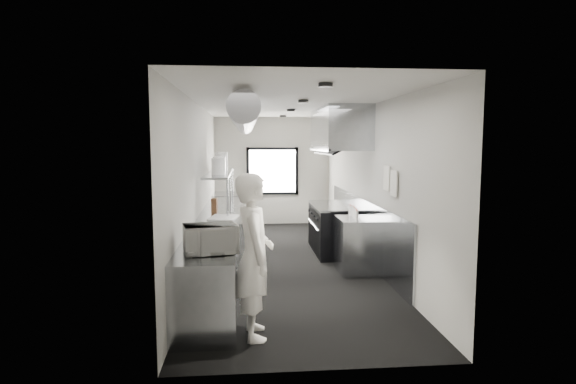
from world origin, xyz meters
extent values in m
cube|color=black|center=(0.00, 0.00, 0.00)|extent=(3.00, 8.00, 0.01)
cube|color=silver|center=(0.00, 0.00, 2.80)|extent=(3.00, 8.00, 0.01)
cube|color=#B5B3AC|center=(0.00, 4.00, 1.40)|extent=(3.00, 0.02, 2.80)
cube|color=#B5B3AC|center=(0.00, -4.00, 1.40)|extent=(3.00, 0.02, 2.80)
cube|color=#B5B3AC|center=(-1.50, 0.00, 1.40)|extent=(0.02, 8.00, 2.80)
cube|color=#B5B3AC|center=(1.50, 0.00, 1.40)|extent=(0.02, 8.00, 2.80)
cube|color=#959CA2|center=(1.48, 0.30, 0.55)|extent=(0.03, 5.50, 1.10)
cylinder|color=gray|center=(-0.70, 0.40, 2.55)|extent=(0.40, 6.40, 0.40)
cube|color=silver|center=(0.00, 3.96, 1.40)|extent=(1.20, 0.03, 1.10)
cube|color=black|center=(0.00, 3.98, 1.98)|extent=(1.36, 0.03, 0.08)
cube|color=black|center=(0.00, 3.98, 0.82)|extent=(1.36, 0.03, 0.08)
cube|color=black|center=(-0.64, 3.98, 1.40)|extent=(0.08, 0.03, 1.25)
cube|color=black|center=(0.64, 3.98, 1.40)|extent=(0.08, 0.03, 1.25)
cube|color=#959CA2|center=(1.10, 0.70, 2.40)|extent=(0.80, 2.20, 0.80)
cube|color=#959CA2|center=(0.72, 0.70, 2.01)|extent=(0.05, 2.20, 0.05)
cube|color=black|center=(1.02, 0.70, 2.06)|extent=(0.50, 2.10, 0.28)
cube|color=#959CA2|center=(-1.15, -0.50, 0.45)|extent=(0.70, 6.00, 0.90)
cube|color=#959CA2|center=(-1.20, 1.00, 1.55)|extent=(0.45, 3.00, 0.04)
cylinder|color=#959CA2|center=(-1.00, -0.40, 1.22)|extent=(0.04, 0.04, 0.66)
cylinder|color=#959CA2|center=(-1.00, 1.00, 1.22)|extent=(0.04, 0.04, 0.66)
cylinder|color=#959CA2|center=(-1.00, 2.40, 1.22)|extent=(0.04, 0.04, 0.66)
cube|color=black|center=(1.05, 0.70, 0.45)|extent=(0.85, 1.60, 0.90)
cube|color=#959CA2|center=(1.05, 0.70, 0.92)|extent=(0.85, 1.60, 0.04)
cube|color=#959CA2|center=(0.64, 0.70, 0.45)|extent=(0.03, 1.55, 0.80)
cylinder|color=#959CA2|center=(0.61, 0.70, 0.55)|extent=(0.03, 1.30, 0.03)
cube|color=#959CA2|center=(1.15, -0.70, 0.45)|extent=(0.65, 0.80, 0.90)
cube|color=#959CA2|center=(-1.15, 3.20, 0.45)|extent=(0.70, 1.20, 0.90)
cube|color=white|center=(1.47, -1.20, 1.60)|extent=(0.02, 0.28, 0.38)
cube|color=white|center=(1.47, -1.55, 1.55)|extent=(0.02, 0.28, 0.38)
imported|color=white|center=(-0.60, -3.15, 0.91)|extent=(0.50, 0.71, 1.82)
imported|color=white|center=(-1.09, -2.93, 1.06)|extent=(0.62, 0.52, 0.32)
cylinder|color=#A9B0A2|center=(-1.31, -2.80, 0.95)|extent=(0.17, 0.17, 0.11)
cylinder|color=#A9B0A2|center=(-1.31, -2.40, 0.95)|extent=(0.19, 0.19, 0.10)
cube|color=white|center=(-1.00, -1.79, 0.90)|extent=(0.32, 0.39, 0.01)
cylinder|color=white|center=(-1.00, -1.46, 0.91)|extent=(0.23, 0.23, 0.02)
sphere|color=tan|center=(-1.00, -1.46, 0.96)|extent=(0.08, 0.08, 0.08)
cube|color=silver|center=(-1.06, -0.47, 0.91)|extent=(0.52, 0.63, 0.02)
cube|color=brown|center=(-1.26, 0.22, 1.02)|extent=(0.11, 0.23, 0.24)
cylinder|color=white|center=(-1.17, 0.24, 1.72)|extent=(0.32, 0.32, 0.29)
cylinder|color=white|center=(-1.20, 0.74, 1.72)|extent=(0.28, 0.28, 0.31)
cylinder|color=white|center=(-1.18, 1.29, 1.75)|extent=(0.33, 0.33, 0.36)
cylinder|color=white|center=(-1.20, 1.82, 1.76)|extent=(0.25, 0.25, 0.37)
cylinder|color=silver|center=(1.07, -0.97, 0.98)|extent=(0.06, 0.06, 0.16)
cylinder|color=silver|center=(1.10, -0.82, 0.98)|extent=(0.07, 0.07, 0.16)
cylinder|color=silver|center=(1.09, -0.73, 0.99)|extent=(0.06, 0.06, 0.17)
cylinder|color=silver|center=(1.11, -0.52, 0.99)|extent=(0.06, 0.06, 0.17)
cylinder|color=silver|center=(1.08, -0.44, 0.99)|extent=(0.07, 0.07, 0.18)
camera|label=1|loc=(-0.67, -8.12, 2.14)|focal=28.88mm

